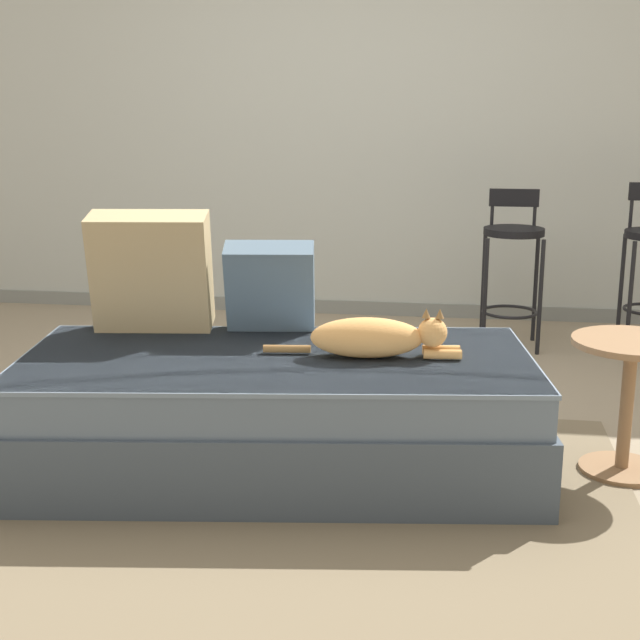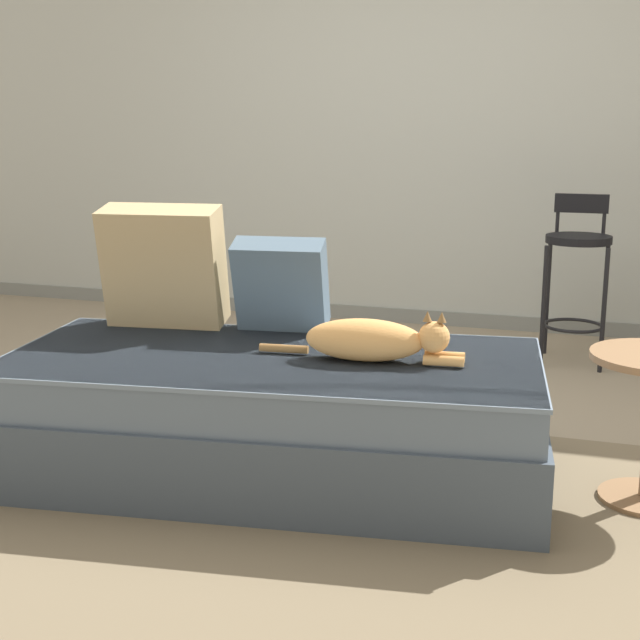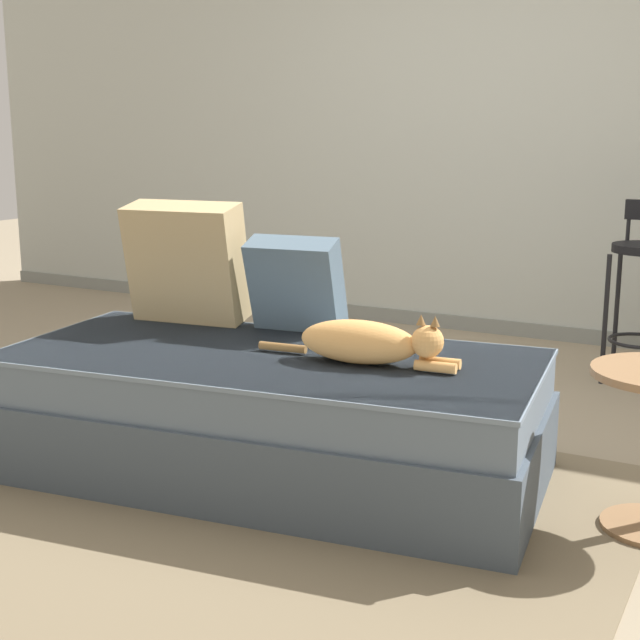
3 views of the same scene
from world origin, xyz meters
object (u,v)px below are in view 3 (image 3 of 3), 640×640
object	(u,v)px
throw_pillow_middle	(296,284)
cat	(367,342)
throw_pillow_corner	(187,262)
couch	(271,413)

from	to	relation	value
throw_pillow_middle	cat	bearing A→B (deg)	-34.18
throw_pillow_corner	throw_pillow_middle	world-z (taller)	throw_pillow_corner
throw_pillow_middle	cat	world-z (taller)	throw_pillow_middle
couch	cat	bearing A→B (deg)	6.16
couch	cat	world-z (taller)	cat
throw_pillow_corner	cat	bearing A→B (deg)	-14.95
throw_pillow_corner	throw_pillow_middle	size ratio (longest dim) A/B	1.31
couch	throw_pillow_middle	size ratio (longest dim) A/B	5.29
couch	throw_pillow_middle	distance (m)	0.55
throw_pillow_corner	throw_pillow_middle	bearing A→B (deg)	7.16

